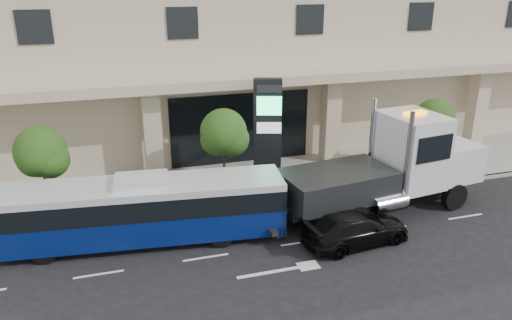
{
  "coord_description": "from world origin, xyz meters",
  "views": [
    {
      "loc": [
        -7.01,
        -18.18,
        10.37
      ],
      "look_at": [
        -0.9,
        2.0,
        2.47
      ],
      "focal_mm": 35.0,
      "sensor_mm": 36.0,
      "label": 1
    }
  ],
  "objects_px": {
    "city_bus": "(144,209)",
    "signage_pylon": "(267,133)",
    "tow_truck": "(392,168)",
    "black_sedan": "(356,229)"
  },
  "relations": [
    {
      "from": "city_bus",
      "to": "signage_pylon",
      "type": "relative_size",
      "value": 2.08
    },
    {
      "from": "tow_truck",
      "to": "city_bus",
      "type": "bearing_deg",
      "value": 171.29
    },
    {
      "from": "black_sedan",
      "to": "signage_pylon",
      "type": "relative_size",
      "value": 0.83
    },
    {
      "from": "tow_truck",
      "to": "black_sedan",
      "type": "xyz_separation_m",
      "value": [
        -2.92,
        -2.38,
        -1.42
      ]
    },
    {
      "from": "city_bus",
      "to": "signage_pylon",
      "type": "xyz_separation_m",
      "value": [
        6.49,
        3.83,
        1.5
      ]
    },
    {
      "from": "city_bus",
      "to": "black_sedan",
      "type": "bearing_deg",
      "value": -11.49
    },
    {
      "from": "city_bus",
      "to": "black_sedan",
      "type": "distance_m",
      "value": 8.64
    },
    {
      "from": "city_bus",
      "to": "tow_truck",
      "type": "relative_size",
      "value": 1.03
    },
    {
      "from": "city_bus",
      "to": "black_sedan",
      "type": "relative_size",
      "value": 2.52
    },
    {
      "from": "signage_pylon",
      "to": "tow_truck",
      "type": "bearing_deg",
      "value": -24.46
    }
  ]
}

